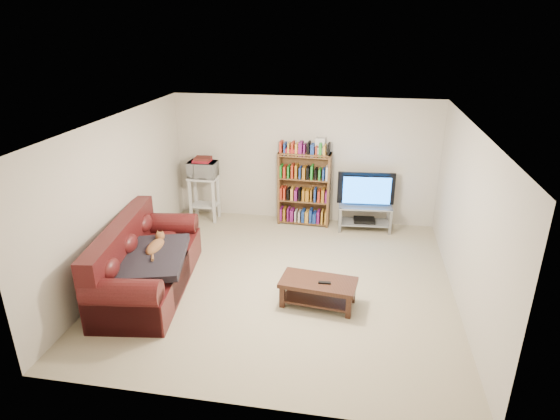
% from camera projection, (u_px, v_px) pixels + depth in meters
% --- Properties ---
extents(floor, '(5.00, 5.00, 0.00)m').
position_uv_depth(floor, '(282.00, 281.00, 7.07)').
color(floor, '#BFB28E').
rests_on(floor, ground).
extents(ceiling, '(5.00, 5.00, 0.00)m').
position_uv_depth(ceiling, '(282.00, 123.00, 6.17)').
color(ceiling, white).
rests_on(ceiling, ground).
extents(wall_back, '(5.00, 0.00, 5.00)m').
position_uv_depth(wall_back, '(304.00, 160.00, 8.91)').
color(wall_back, beige).
rests_on(wall_back, ground).
extents(wall_front, '(5.00, 0.00, 5.00)m').
position_uv_depth(wall_front, '(237.00, 306.00, 4.34)').
color(wall_front, beige).
rests_on(wall_front, ground).
extents(wall_left, '(0.00, 5.00, 5.00)m').
position_uv_depth(wall_left, '(118.00, 197.00, 7.02)').
color(wall_left, beige).
rests_on(wall_left, ground).
extents(wall_right, '(0.00, 5.00, 5.00)m').
position_uv_depth(wall_right, '(467.00, 220.00, 6.23)').
color(wall_right, beige).
rests_on(wall_right, ground).
extents(sofa, '(1.32, 2.47, 1.01)m').
position_uv_depth(sofa, '(143.00, 266.00, 6.79)').
color(sofa, '#461213').
rests_on(sofa, floor).
extents(blanket, '(1.14, 1.35, 0.20)m').
position_uv_depth(blanket, '(151.00, 258.00, 6.54)').
color(blanket, black).
rests_on(blanket, sofa).
extents(cat, '(0.34, 0.67, 0.19)m').
position_uv_depth(cat, '(155.00, 247.00, 6.72)').
color(cat, brown).
rests_on(cat, sofa).
extents(coffee_table, '(1.08, 0.63, 0.37)m').
position_uv_depth(coffee_table, '(318.00, 288.00, 6.41)').
color(coffee_table, '#371D13').
rests_on(coffee_table, floor).
extents(remote, '(0.17, 0.05, 0.02)m').
position_uv_depth(remote, '(325.00, 283.00, 6.29)').
color(remote, black).
rests_on(remote, coffee_table).
extents(tv_stand, '(1.00, 0.51, 0.49)m').
position_uv_depth(tv_stand, '(365.00, 213.00, 8.72)').
color(tv_stand, '#999EA3').
rests_on(tv_stand, floor).
extents(television, '(1.06, 0.21, 0.60)m').
position_uv_depth(television, '(366.00, 190.00, 8.55)').
color(television, black).
rests_on(television, tv_stand).
extents(dvd_player, '(0.41, 0.30, 0.06)m').
position_uv_depth(dvd_player, '(364.00, 220.00, 8.77)').
color(dvd_player, black).
rests_on(dvd_player, tv_stand).
extents(bookshelf, '(0.99, 0.34, 1.41)m').
position_uv_depth(bookshelf, '(304.00, 188.00, 8.85)').
color(bookshelf, brown).
rests_on(bookshelf, floor).
extents(shelf_clutter, '(0.72, 0.23, 0.28)m').
position_uv_depth(shelf_clutter, '(310.00, 147.00, 8.55)').
color(shelf_clutter, silver).
rests_on(shelf_clutter, bookshelf).
extents(microwave_stand, '(0.55, 0.40, 0.88)m').
position_uv_depth(microwave_stand, '(204.00, 192.00, 9.11)').
color(microwave_stand, silver).
rests_on(microwave_stand, floor).
extents(microwave, '(0.54, 0.37, 0.30)m').
position_uv_depth(microwave, '(203.00, 169.00, 8.93)').
color(microwave, silver).
rests_on(microwave, microwave_stand).
extents(game_boxes, '(0.32, 0.28, 0.05)m').
position_uv_depth(game_boxes, '(202.00, 160.00, 8.87)').
color(game_boxes, maroon).
rests_on(game_boxes, microwave).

